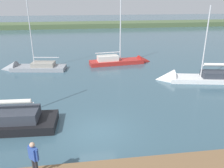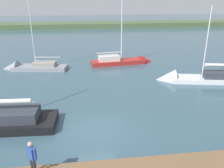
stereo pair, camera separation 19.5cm
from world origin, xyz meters
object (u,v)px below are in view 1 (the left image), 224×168
Objects in this scene: sailboat_mid_channel at (189,79)px; sailboat_far_right at (123,62)px; sailboat_inner_slip at (28,69)px; person_on_dock at (34,157)px.

sailboat_far_right reaches higher than sailboat_mid_channel.
sailboat_far_right is at bearing -165.52° from sailboat_inner_slip.
sailboat_mid_channel is 17.67m from person_on_dock.
sailboat_inner_slip is at bearing -8.84° from sailboat_mid_channel.
sailboat_mid_channel is 9.00m from sailboat_far_right.
person_on_dock is (12.86, 12.05, 1.35)m from sailboat_mid_channel.
sailboat_inner_slip is 5.72× the size of person_on_dock.
sailboat_inner_slip is at bearing 178.82° from sailboat_far_right.
sailboat_mid_channel is 17.80m from sailboat_inner_slip.
sailboat_far_right is 20.72m from person_on_dock.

